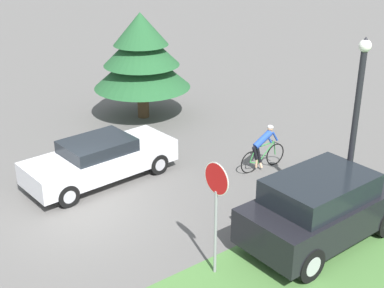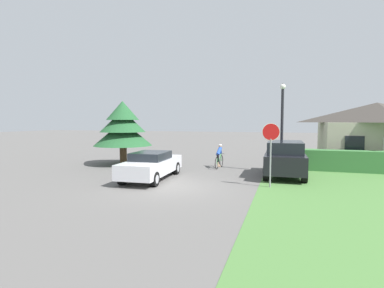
{
  "view_description": "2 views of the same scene",
  "coord_description": "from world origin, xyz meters",
  "px_view_note": "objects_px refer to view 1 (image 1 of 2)",
  "views": [
    {
      "loc": [
        12.12,
        -5.41,
        7.78
      ],
      "look_at": [
        -0.23,
        4.02,
        1.06
      ],
      "focal_mm": 50.0,
      "sensor_mm": 36.0,
      "label": 1
    },
    {
      "loc": [
        4.83,
        -12.22,
        2.93
      ],
      "look_at": [
        -0.26,
        3.93,
        1.64
      ],
      "focal_mm": 28.0,
      "sensor_mm": 36.0,
      "label": 2
    }
  ],
  "objects_px": {
    "cyclist": "(263,149)",
    "conifer_tall_near": "(141,56)",
    "sedan_left_lane": "(100,159)",
    "stop_sign": "(216,196)",
    "parked_suv_right": "(322,208)",
    "street_lamp": "(355,121)"
  },
  "relations": [
    {
      "from": "cyclist",
      "to": "conifer_tall_near",
      "type": "relative_size",
      "value": 0.43
    },
    {
      "from": "sedan_left_lane",
      "to": "stop_sign",
      "type": "relative_size",
      "value": 1.71
    },
    {
      "from": "stop_sign",
      "to": "conifer_tall_near",
      "type": "relative_size",
      "value": 0.66
    },
    {
      "from": "sedan_left_lane",
      "to": "conifer_tall_near",
      "type": "relative_size",
      "value": 1.14
    },
    {
      "from": "parked_suv_right",
      "to": "conifer_tall_near",
      "type": "height_order",
      "value": "conifer_tall_near"
    },
    {
      "from": "cyclist",
      "to": "conifer_tall_near",
      "type": "xyz_separation_m",
      "value": [
        -6.55,
        -0.46,
        1.85
      ]
    },
    {
      "from": "sedan_left_lane",
      "to": "conifer_tall_near",
      "type": "bearing_deg",
      "value": 41.02
    },
    {
      "from": "sedan_left_lane",
      "to": "stop_sign",
      "type": "xyz_separation_m",
      "value": [
        5.85,
        -0.18,
        1.33
      ]
    },
    {
      "from": "sedan_left_lane",
      "to": "street_lamp",
      "type": "distance_m",
      "value": 7.77
    },
    {
      "from": "parked_suv_right",
      "to": "conifer_tall_near",
      "type": "distance_m",
      "value": 10.72
    },
    {
      "from": "cyclist",
      "to": "street_lamp",
      "type": "distance_m",
      "value": 4.41
    },
    {
      "from": "conifer_tall_near",
      "to": "cyclist",
      "type": "bearing_deg",
      "value": 4.01
    },
    {
      "from": "street_lamp",
      "to": "parked_suv_right",
      "type": "bearing_deg",
      "value": -80.9
    },
    {
      "from": "cyclist",
      "to": "street_lamp",
      "type": "xyz_separation_m",
      "value": [
        3.76,
        -0.59,
        2.24
      ]
    },
    {
      "from": "parked_suv_right",
      "to": "street_lamp",
      "type": "distance_m",
      "value": 2.36
    },
    {
      "from": "conifer_tall_near",
      "to": "sedan_left_lane",
      "type": "bearing_deg",
      "value": -45.76
    },
    {
      "from": "cyclist",
      "to": "parked_suv_right",
      "type": "distance_m",
      "value": 4.36
    },
    {
      "from": "parked_suv_right",
      "to": "street_lamp",
      "type": "relative_size",
      "value": 0.88
    },
    {
      "from": "conifer_tall_near",
      "to": "stop_sign",
      "type": "bearing_deg",
      "value": -23.71
    },
    {
      "from": "cyclist",
      "to": "parked_suv_right",
      "type": "relative_size",
      "value": 0.42
    },
    {
      "from": "stop_sign",
      "to": "conifer_tall_near",
      "type": "height_order",
      "value": "conifer_tall_near"
    },
    {
      "from": "stop_sign",
      "to": "street_lamp",
      "type": "bearing_deg",
      "value": -97.16
    }
  ]
}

